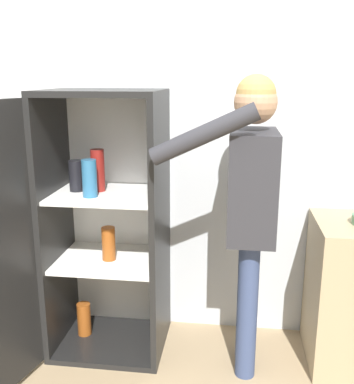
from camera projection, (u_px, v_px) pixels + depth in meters
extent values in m
cube|color=silver|center=(147.00, 145.00, 2.97)|extent=(7.00, 0.06, 2.55)
cube|color=black|center=(112.00, 340.00, 2.98)|extent=(0.70, 0.58, 0.04)
cube|color=black|center=(102.00, 93.00, 2.58)|extent=(0.70, 0.58, 0.04)
cube|color=white|center=(119.00, 212.00, 3.04)|extent=(0.70, 0.03, 1.57)
cube|color=black|center=(56.00, 223.00, 2.82)|extent=(0.03, 0.58, 1.57)
cube|color=black|center=(160.00, 228.00, 2.74)|extent=(0.04, 0.58, 1.57)
cube|color=white|center=(109.00, 260.00, 2.84)|extent=(0.63, 0.51, 0.02)
cube|color=white|center=(106.00, 195.00, 2.73)|extent=(0.63, 0.51, 0.02)
cylinder|color=#9E4C19|center=(109.00, 244.00, 2.79)|extent=(0.08, 0.08, 0.21)
cylinder|color=maroon|center=(98.00, 170.00, 2.74)|extent=(0.08, 0.08, 0.26)
cylinder|color=teal|center=(89.00, 178.00, 2.61)|extent=(0.09, 0.09, 0.22)
cylinder|color=#9E4C19|center=(84.00, 319.00, 3.00)|extent=(0.09, 0.09, 0.22)
cylinder|color=black|center=(76.00, 176.00, 2.75)|extent=(0.09, 0.09, 0.19)
cylinder|color=#384770|center=(247.00, 310.00, 2.57)|extent=(0.12, 0.12, 0.84)
cylinder|color=#384770|center=(247.00, 295.00, 2.75)|extent=(0.12, 0.12, 0.84)
cube|color=#2D2D33|center=(252.00, 185.00, 2.48)|extent=(0.26, 0.46, 0.59)
sphere|color=tan|center=(256.00, 102.00, 2.36)|extent=(0.23, 0.23, 0.23)
sphere|color=#AD894C|center=(256.00, 94.00, 2.35)|extent=(0.21, 0.21, 0.21)
cylinder|color=#2D2D33|center=(204.00, 135.00, 2.19)|extent=(0.55, 0.10, 0.32)
cylinder|color=#2D2D33|center=(251.00, 180.00, 2.73)|extent=(0.09, 0.09, 0.56)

